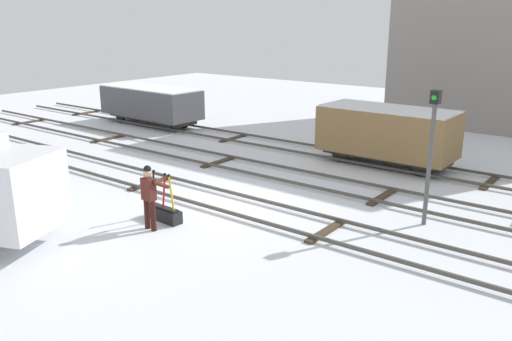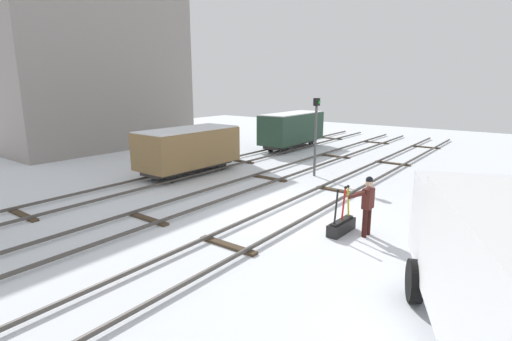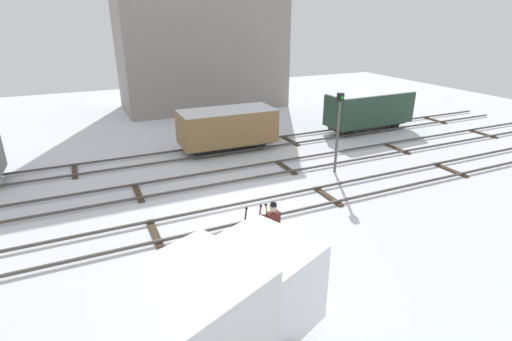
{
  "view_description": "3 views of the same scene",
  "coord_description": "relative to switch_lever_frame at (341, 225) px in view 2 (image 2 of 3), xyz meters",
  "views": [
    {
      "loc": [
        9.97,
        -11.57,
        5.54
      ],
      "look_at": [
        0.8,
        0.39,
        1.17
      ],
      "focal_mm": 36.62,
      "sensor_mm": 36.0,
      "label": 1
    },
    {
      "loc": [
        -11.04,
        -6.67,
        4.48
      ],
      "look_at": [
        -0.98,
        0.94,
        1.6
      ],
      "focal_mm": 27.04,
      "sensor_mm": 36.0,
      "label": 2
    },
    {
      "loc": [
        -5.21,
        -11.98,
        6.94
      ],
      "look_at": [
        0.73,
        0.97,
        1.28
      ],
      "focal_mm": 27.41,
      "sensor_mm": 36.0,
      "label": 3
    }
  ],
  "objects": [
    {
      "name": "track_main_line",
      "position": [
        0.65,
        2.08,
        -0.14
      ],
      "size": [
        44.0,
        1.94,
        0.18
      ],
      "color": "#4C4742",
      "rests_on": "ground_plane"
    },
    {
      "name": "freight_car_mid_siding",
      "position": [
        2.57,
        9.39,
        1.08
      ],
      "size": [
        5.18,
        2.32,
        2.29
      ],
      "rotation": [
        0.0,
        0.0,
        -0.01
      ],
      "color": "#2D2B28",
      "rests_on": "ground_plane"
    },
    {
      "name": "rail_worker",
      "position": [
        0.23,
        -0.66,
        0.79
      ],
      "size": [
        0.55,
        0.68,
        1.83
      ],
      "rotation": [
        0.0,
        0.0,
        -0.04
      ],
      "color": "#351511",
      "rests_on": "ground_plane"
    },
    {
      "name": "apartment_building",
      "position": [
        4.89,
        20.87,
        5.63
      ],
      "size": [
        12.71,
        6.08,
        11.73
      ],
      "color": "gray",
      "rests_on": "ground_plane"
    },
    {
      "name": "track_siding_near",
      "position": [
        0.65,
        5.65,
        -0.14
      ],
      "size": [
        44.0,
        1.94,
        0.18
      ],
      "color": "#4C4742",
      "rests_on": "ground_plane"
    },
    {
      "name": "track_siding_far",
      "position": [
        0.65,
        9.39,
        -0.13
      ],
      "size": [
        44.0,
        1.94,
        0.18
      ],
      "color": "#4C4742",
      "rests_on": "ground_plane"
    },
    {
      "name": "freight_car_back_track",
      "position": [
        12.22,
        9.39,
        1.17
      ],
      "size": [
        5.78,
        2.16,
        2.46
      ],
      "rotation": [
        0.0,
        0.0,
        0.03
      ],
      "color": "#2D2B28",
      "rests_on": "ground_plane"
    },
    {
      "name": "switch_lever_frame",
      "position": [
        0.0,
        0.0,
        0.0
      ],
      "size": [
        1.25,
        0.41,
        1.45
      ],
      "rotation": [
        0.0,
        0.0,
        -0.04
      ],
      "color": "black",
      "rests_on": "ground_plane"
    },
    {
      "name": "ground_plane",
      "position": [
        0.65,
        2.08,
        -0.25
      ],
      "size": [
        60.0,
        60.0,
        0.0
      ],
      "primitive_type": "plane",
      "color": "silver"
    },
    {
      "name": "signal_post",
      "position": [
        6.05,
        4.24,
        2.07
      ],
      "size": [
        0.24,
        0.32,
        3.77
      ],
      "color": "#4C4C4C",
      "rests_on": "ground_plane"
    }
  ]
}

